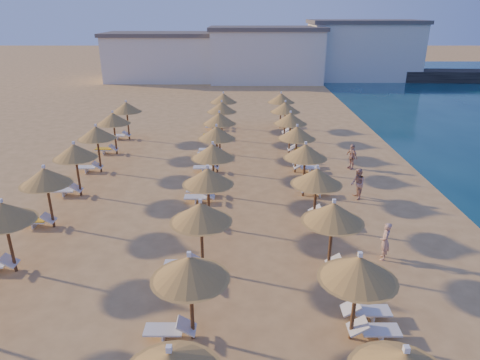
{
  "coord_description": "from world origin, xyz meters",
  "views": [
    {
      "loc": [
        -1.08,
        -16.33,
        9.42
      ],
      "look_at": [
        -1.12,
        4.0,
        1.3
      ],
      "focal_mm": 32.0,
      "sensor_mm": 36.0,
      "label": 1
    }
  ],
  "objects_px": {
    "jetty": "(456,76)",
    "beachgoer_b": "(358,184)",
    "beachgoer_a": "(385,241)",
    "parasol_row_west": "(211,164)",
    "parasol_row_east": "(311,164)",
    "beachgoer_c": "(352,156)"
  },
  "relations": [
    {
      "from": "beachgoer_a",
      "to": "beachgoer_b",
      "type": "relative_size",
      "value": 0.96
    },
    {
      "from": "jetty",
      "to": "beachgoer_b",
      "type": "relative_size",
      "value": 17.93
    },
    {
      "from": "jetty",
      "to": "beachgoer_a",
      "type": "distance_m",
      "value": 52.57
    },
    {
      "from": "beachgoer_a",
      "to": "beachgoer_c",
      "type": "height_order",
      "value": "beachgoer_c"
    },
    {
      "from": "jetty",
      "to": "parasol_row_west",
      "type": "xyz_separation_m",
      "value": [
        -31.79,
        -41.96,
        1.73
      ]
    },
    {
      "from": "beachgoer_a",
      "to": "beachgoer_c",
      "type": "relative_size",
      "value": 0.99
    },
    {
      "from": "jetty",
      "to": "parasol_row_west",
      "type": "bearing_deg",
      "value": -124.81
    },
    {
      "from": "parasol_row_west",
      "to": "parasol_row_east",
      "type": "bearing_deg",
      "value": 0.0
    },
    {
      "from": "beachgoer_a",
      "to": "jetty",
      "type": "bearing_deg",
      "value": 169.29
    },
    {
      "from": "parasol_row_east",
      "to": "beachgoer_b",
      "type": "height_order",
      "value": "parasol_row_east"
    },
    {
      "from": "jetty",
      "to": "parasol_row_west",
      "type": "height_order",
      "value": "parasol_row_west"
    },
    {
      "from": "parasol_row_east",
      "to": "parasol_row_west",
      "type": "height_order",
      "value": "same"
    },
    {
      "from": "jetty",
      "to": "beachgoer_c",
      "type": "relative_size",
      "value": 18.53
    },
    {
      "from": "beachgoer_b",
      "to": "jetty",
      "type": "bearing_deg",
      "value": 144.89
    },
    {
      "from": "parasol_row_east",
      "to": "beachgoer_c",
      "type": "xyz_separation_m",
      "value": [
        3.62,
        6.1,
        -1.67
      ]
    },
    {
      "from": "parasol_row_east",
      "to": "beachgoer_a",
      "type": "bearing_deg",
      "value": -62.05
    },
    {
      "from": "parasol_row_west",
      "to": "beachgoer_b",
      "type": "distance_m",
      "value": 7.98
    },
    {
      "from": "beachgoer_b",
      "to": "parasol_row_west",
      "type": "bearing_deg",
      "value": -83.51
    },
    {
      "from": "beachgoer_b",
      "to": "beachgoer_a",
      "type": "bearing_deg",
      "value": -8.39
    },
    {
      "from": "jetty",
      "to": "beachgoer_a",
      "type": "xyz_separation_m",
      "value": [
        -24.55,
        -46.49,
        0.05
      ]
    },
    {
      "from": "beachgoer_c",
      "to": "parasol_row_east",
      "type": "bearing_deg",
      "value": -55.87
    },
    {
      "from": "parasol_row_west",
      "to": "beachgoer_a",
      "type": "distance_m",
      "value": 8.7
    }
  ]
}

